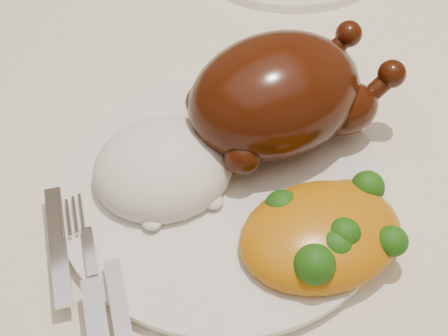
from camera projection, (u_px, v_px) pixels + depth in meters
dining_table at (165, 193)px, 0.64m from camera, size 1.60×0.90×0.76m
tablecloth at (159, 145)px, 0.59m from camera, size 1.73×1.03×0.18m
dinner_plate at (224, 189)px, 0.51m from camera, size 0.29×0.29×0.01m
roast_chicken at (280, 94)px, 0.51m from camera, size 0.18×0.12×0.09m
rice_mound at (163, 168)px, 0.50m from camera, size 0.13×0.12×0.06m
mac_and_cheese at (327, 231)px, 0.46m from camera, size 0.14×0.12×0.05m
cutlery at (94, 290)px, 0.43m from camera, size 0.05×0.16×0.01m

